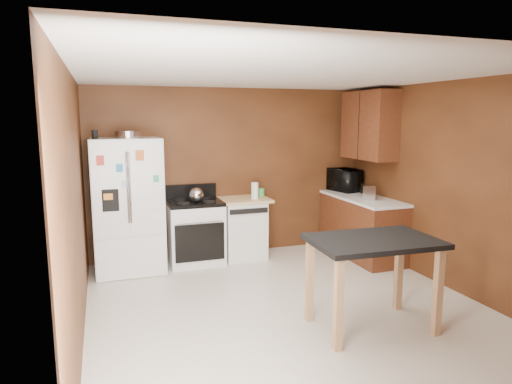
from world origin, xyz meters
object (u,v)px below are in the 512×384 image
toaster (368,192)px  island (373,253)px  microwave (343,181)px  dishwasher (243,227)px  pen_cup (95,134)px  paper_towel (255,191)px  roasting_pan (129,134)px  refrigerator (128,206)px  kettle (196,195)px  green_canister (261,192)px  gas_range (195,231)px

toaster → island: bearing=-96.8°
microwave → dishwasher: 1.84m
pen_cup → paper_towel: bearing=3.3°
island → roasting_pan: bearing=129.3°
microwave → refrigerator: size_ratio=0.33×
microwave → refrigerator: 3.37m
refrigerator → dishwasher: bearing=3.0°
kettle → green_canister: kettle is taller
toaster → pen_cup: bearing=-163.0°
gas_range → island: size_ratio=0.89×
toaster → microwave: 0.80m
green_canister → microwave: size_ratio=0.20×
pen_cup → dishwasher: size_ratio=0.13×
toaster → microwave: microwave is taller
pen_cup → refrigerator: bearing=19.9°
kettle → island: size_ratio=0.16×
roasting_pan → green_canister: size_ratio=3.07×
paper_towel → island: (0.35, -2.54, -0.24)m
green_canister → toaster: size_ratio=0.42×
paper_towel → dishwasher: paper_towel is taller
kettle → gas_range: size_ratio=0.19×
roasting_pan → gas_range: roasting_pan is taller
green_canister → refrigerator: (-1.95, -0.17, -0.05)m
gas_range → island: 2.90m
roasting_pan → refrigerator: 0.95m
toaster → refrigerator: bearing=-166.0°
green_canister → pen_cup: bearing=-172.5°
dishwasher → roasting_pan: bearing=-177.3°
dishwasher → island: 2.70m
green_canister → microwave: bearing=1.3°
refrigerator → island: size_ratio=1.45×
green_canister → toaster: toaster is taller
island → dishwasher: bearing=101.0°
green_canister → dishwasher: green_canister is taller
gas_range → island: (1.23, -2.61, 0.31)m
gas_range → dishwasher: gas_range is taller
paper_towel → toaster: (1.53, -0.59, -0.01)m
pen_cup → paper_towel: pen_cup is taller
green_canister → refrigerator: refrigerator is taller
kettle → pen_cup: bearing=-176.4°
gas_range → roasting_pan: bearing=-176.7°
green_canister → refrigerator: bearing=-174.9°
gas_range → dishwasher: size_ratio=1.24×
microwave → pen_cup: bearing=81.8°
gas_range → island: bearing=-64.7°
refrigerator → kettle: bearing=-3.3°
paper_towel → gas_range: paper_towel is taller
kettle → toaster: toaster is taller
kettle → dishwasher: size_ratio=0.23×
kettle → refrigerator: refrigerator is taller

